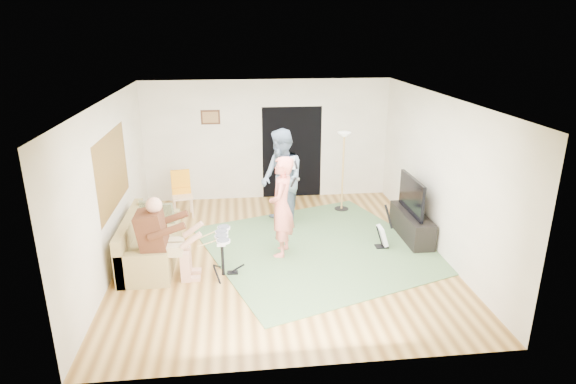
{
  "coord_description": "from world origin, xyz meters",
  "views": [
    {
      "loc": [
        -0.74,
        -7.61,
        3.76
      ],
      "look_at": [
        0.15,
        0.3,
        1.03
      ],
      "focal_mm": 30.0,
      "sensor_mm": 36.0,
      "label": 1
    }
  ],
  "objects_px": {
    "guitarist": "(282,179)",
    "torchiere_lamp": "(343,158)",
    "television": "(412,195)",
    "drum_kit": "(223,257)",
    "sofa": "(146,246)",
    "singer": "(282,207)",
    "tv_cabinet": "(412,225)",
    "guitar_spare": "(383,236)",
    "dining_chair": "(183,200)"
  },
  "relations": [
    {
      "from": "guitarist",
      "to": "sofa",
      "type": "bearing_deg",
      "value": -80.33
    },
    {
      "from": "guitar_spare",
      "to": "torchiere_lamp",
      "type": "distance_m",
      "value": 2.19
    },
    {
      "from": "drum_kit",
      "to": "guitar_spare",
      "type": "distance_m",
      "value": 2.92
    },
    {
      "from": "torchiere_lamp",
      "to": "singer",
      "type": "bearing_deg",
      "value": -126.98
    },
    {
      "from": "sofa",
      "to": "drum_kit",
      "type": "bearing_deg",
      "value": -26.8
    },
    {
      "from": "dining_chair",
      "to": "singer",
      "type": "bearing_deg",
      "value": -58.28
    },
    {
      "from": "sofa",
      "to": "torchiere_lamp",
      "type": "xyz_separation_m",
      "value": [
        3.8,
        2.0,
        0.91
      ]
    },
    {
      "from": "guitarist",
      "to": "torchiere_lamp",
      "type": "bearing_deg",
      "value": 99.43
    },
    {
      "from": "torchiere_lamp",
      "to": "television",
      "type": "height_order",
      "value": "torchiere_lamp"
    },
    {
      "from": "torchiere_lamp",
      "to": "sofa",
      "type": "bearing_deg",
      "value": -152.27
    },
    {
      "from": "sofa",
      "to": "dining_chair",
      "type": "relative_size",
      "value": 2.04
    },
    {
      "from": "drum_kit",
      "to": "television",
      "type": "xyz_separation_m",
      "value": [
        3.45,
        1.07,
        0.53
      ]
    },
    {
      "from": "torchiere_lamp",
      "to": "dining_chair",
      "type": "height_order",
      "value": "torchiere_lamp"
    },
    {
      "from": "dining_chair",
      "to": "torchiere_lamp",
      "type": "bearing_deg",
      "value": -11.42
    },
    {
      "from": "torchiere_lamp",
      "to": "television",
      "type": "xyz_separation_m",
      "value": [
        0.93,
        -1.59,
        -0.32
      ]
    },
    {
      "from": "dining_chair",
      "to": "television",
      "type": "distance_m",
      "value": 4.64
    },
    {
      "from": "guitar_spare",
      "to": "dining_chair",
      "type": "height_order",
      "value": "dining_chair"
    },
    {
      "from": "tv_cabinet",
      "to": "sofa",
      "type": "bearing_deg",
      "value": -175.04
    },
    {
      "from": "guitarist",
      "to": "torchiere_lamp",
      "type": "relative_size",
      "value": 1.14
    },
    {
      "from": "sofa",
      "to": "tv_cabinet",
      "type": "distance_m",
      "value": 4.81
    },
    {
      "from": "television",
      "to": "drum_kit",
      "type": "bearing_deg",
      "value": -162.84
    },
    {
      "from": "guitar_spare",
      "to": "television",
      "type": "height_order",
      "value": "television"
    },
    {
      "from": "torchiere_lamp",
      "to": "tv_cabinet",
      "type": "distance_m",
      "value": 2.08
    },
    {
      "from": "torchiere_lamp",
      "to": "television",
      "type": "distance_m",
      "value": 1.87
    },
    {
      "from": "drum_kit",
      "to": "sofa",
      "type": "bearing_deg",
      "value": 153.2
    },
    {
      "from": "sofa",
      "to": "guitar_spare",
      "type": "relative_size",
      "value": 2.36
    },
    {
      "from": "sofa",
      "to": "television",
      "type": "xyz_separation_m",
      "value": [
        4.74,
        0.42,
        0.59
      ]
    },
    {
      "from": "sofa",
      "to": "guitarist",
      "type": "distance_m",
      "value": 2.83
    },
    {
      "from": "guitarist",
      "to": "tv_cabinet",
      "type": "bearing_deg",
      "value": 51.71
    },
    {
      "from": "sofa",
      "to": "torchiere_lamp",
      "type": "bearing_deg",
      "value": 27.73
    },
    {
      "from": "dining_chair",
      "to": "drum_kit",
      "type": "bearing_deg",
      "value": -82.92
    },
    {
      "from": "singer",
      "to": "guitar_spare",
      "type": "bearing_deg",
      "value": 106.73
    },
    {
      "from": "sofa",
      "to": "drum_kit",
      "type": "xyz_separation_m",
      "value": [
        1.29,
        -0.65,
        0.06
      ]
    },
    {
      "from": "guitar_spare",
      "to": "drum_kit",
      "type": "bearing_deg",
      "value": -166.22
    },
    {
      "from": "singer",
      "to": "tv_cabinet",
      "type": "relative_size",
      "value": 1.26
    },
    {
      "from": "dining_chair",
      "to": "sofa",
      "type": "bearing_deg",
      "value": -112.41
    },
    {
      "from": "guitarist",
      "to": "television",
      "type": "xyz_separation_m",
      "value": [
        2.31,
        -0.87,
        -0.12
      ]
    },
    {
      "from": "guitar_spare",
      "to": "torchiere_lamp",
      "type": "xyz_separation_m",
      "value": [
        -0.31,
        1.96,
        0.94
      ]
    },
    {
      "from": "singer",
      "to": "guitar_spare",
      "type": "distance_m",
      "value": 1.93
    },
    {
      "from": "sofa",
      "to": "singer",
      "type": "distance_m",
      "value": 2.38
    },
    {
      "from": "television",
      "to": "dining_chair",
      "type": "bearing_deg",
      "value": 159.33
    },
    {
      "from": "guitarist",
      "to": "dining_chair",
      "type": "distance_m",
      "value": 2.23
    },
    {
      "from": "singer",
      "to": "torchiere_lamp",
      "type": "bearing_deg",
      "value": 158.2
    },
    {
      "from": "drum_kit",
      "to": "torchiere_lamp",
      "type": "height_order",
      "value": "torchiere_lamp"
    },
    {
      "from": "singer",
      "to": "dining_chair",
      "type": "relative_size",
      "value": 1.84
    },
    {
      "from": "guitar_spare",
      "to": "tv_cabinet",
      "type": "relative_size",
      "value": 0.59
    },
    {
      "from": "singer",
      "to": "television",
      "type": "xyz_separation_m",
      "value": [
        2.44,
        0.42,
        -0.03
      ]
    },
    {
      "from": "sofa",
      "to": "guitarist",
      "type": "xyz_separation_m",
      "value": [
        2.43,
        1.28,
        0.71
      ]
    },
    {
      "from": "singer",
      "to": "guitarist",
      "type": "distance_m",
      "value": 1.3
    },
    {
      "from": "singer",
      "to": "television",
      "type": "distance_m",
      "value": 2.48
    }
  ]
}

